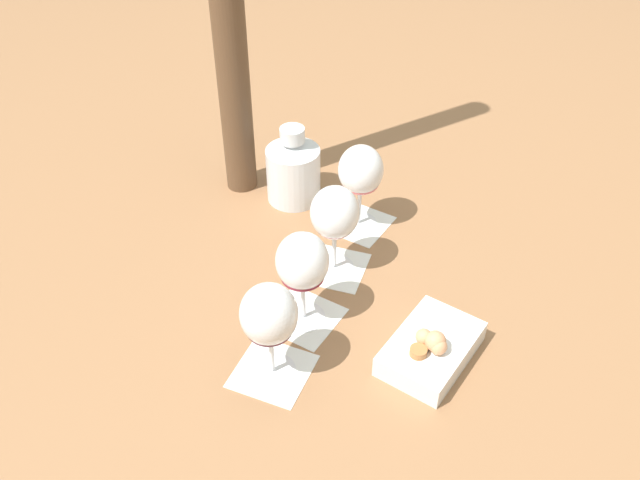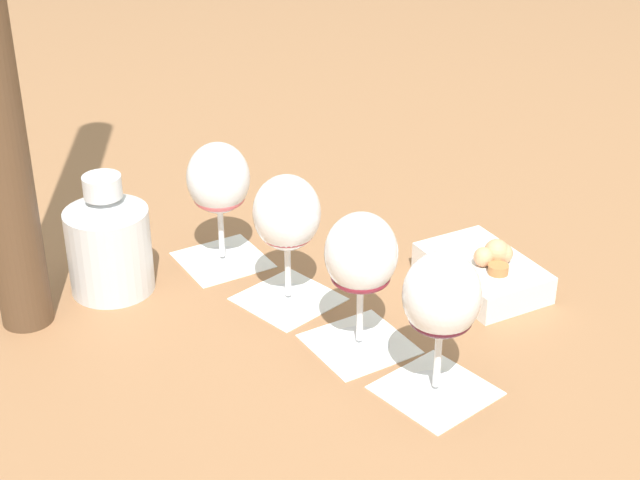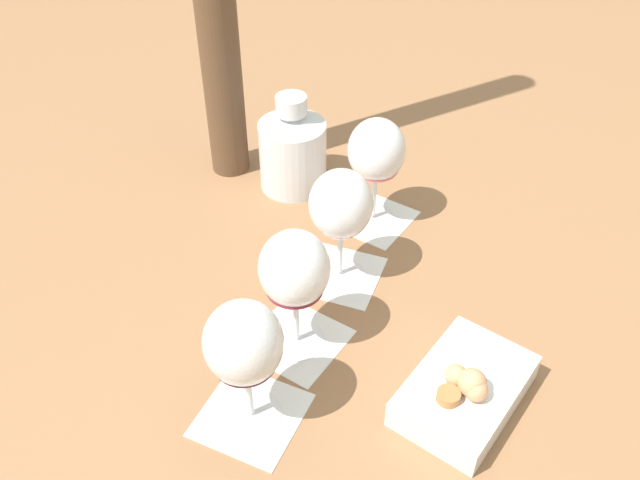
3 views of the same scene
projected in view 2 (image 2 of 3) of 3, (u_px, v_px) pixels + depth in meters
name	position (u px, v px, depth m)	size (l,w,h in m)	color
ground_plane	(320.00, 319.00, 1.14)	(8.00, 8.00, 0.00)	#936642
tasting_card_0	(223.00, 260.00, 1.26)	(0.15, 0.15, 0.00)	white
tasting_card_1	(288.00, 299.00, 1.18)	(0.14, 0.14, 0.00)	white
tasting_card_2	(359.00, 344.00, 1.09)	(0.15, 0.15, 0.00)	white
tasting_card_3	(435.00, 390.00, 1.02)	(0.15, 0.15, 0.00)	white
wine_glass_0	(219.00, 184.00, 1.21)	(0.08, 0.08, 0.16)	white
wine_glass_1	(287.00, 219.00, 1.13)	(0.08, 0.08, 0.16)	white
wine_glass_2	(361.00, 260.00, 1.04)	(0.08, 0.08, 0.16)	white
wine_glass_3	(442.00, 302.00, 0.97)	(0.08, 0.08, 0.16)	white
ceramic_vase	(109.00, 241.00, 1.17)	(0.10, 0.10, 0.15)	silver
snack_dish	(483.00, 271.00, 1.20)	(0.18, 0.19, 0.07)	white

